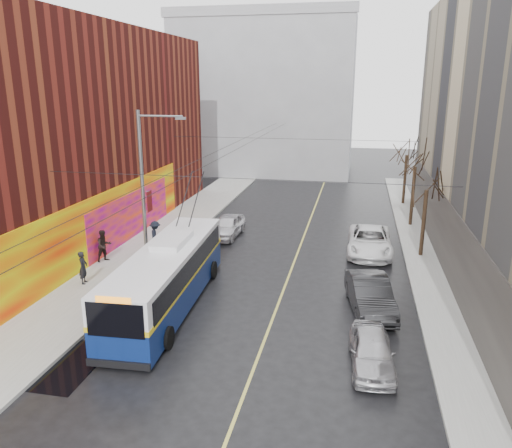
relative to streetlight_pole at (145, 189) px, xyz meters
The scene contains 21 objects.
ground 12.70m from the streetlight_pole, 58.46° to the right, with size 140.00×140.00×0.00m, color black.
sidewalk_left 5.50m from the streetlight_pole, 132.95° to the left, with size 4.00×60.00×0.15m, color gray.
sidewalk_right 16.00m from the streetlight_pole, ahead, with size 2.00×60.00×0.15m, color gray.
lane_line 9.89m from the streetlight_pole, 27.64° to the left, with size 0.12×50.00×0.01m, color #BFB74C.
building_left 10.84m from the streetlight_pole, 157.92° to the left, with size 12.11×36.00×14.00m.
building_far 35.24m from the streetlight_pole, 89.77° to the left, with size 20.50×12.10×18.00m.
streetlight_pole is the anchor object (origin of this frame).
catenary_wires 6.14m from the streetlight_pole, 52.95° to the left, with size 18.00×60.00×0.22m.
tree_near 16.28m from the streetlight_pole, 21.62° to the left, with size 3.20×3.20×6.40m.
tree_mid 19.96m from the streetlight_pole, 40.65° to the left, with size 3.20×3.20×6.68m.
tree_far 25.09m from the streetlight_pole, 52.88° to the left, with size 3.20×3.20×6.57m.
puddle 10.61m from the streetlight_pole, 86.79° to the right, with size 2.53×3.71×0.01m, color black.
pigeons_flying 3.86m from the streetlight_pole, ahead, with size 1.77×3.08×2.45m.
trolleybus 5.60m from the streetlight_pole, 55.93° to the right, with size 3.16×11.84×5.56m.
parked_car_a 14.56m from the streetlight_pole, 31.19° to the right, with size 1.60×3.98×1.36m, color #B0AFB5.
parked_car_b 12.81m from the streetlight_pole, 10.83° to the right, with size 1.71×4.91×1.62m, color #232326.
parked_car_c 14.09m from the streetlight_pole, 26.80° to the left, with size 2.67×5.80×1.61m, color white.
following_car 9.10m from the streetlight_pole, 72.98° to the left, with size 1.78×4.42×1.51m, color silver.
pedestrian_a 5.22m from the streetlight_pole, 140.62° to the right, with size 0.64×0.42×1.75m, color black.
pedestrian_b 5.12m from the streetlight_pole, 161.93° to the left, with size 0.92×0.72×1.90m, color black.
pedestrian_c 5.35m from the streetlight_pole, 107.70° to the left, with size 1.21×0.69×1.87m, color black.
Camera 1 is at (4.89, -14.41, 10.32)m, focal length 35.00 mm.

